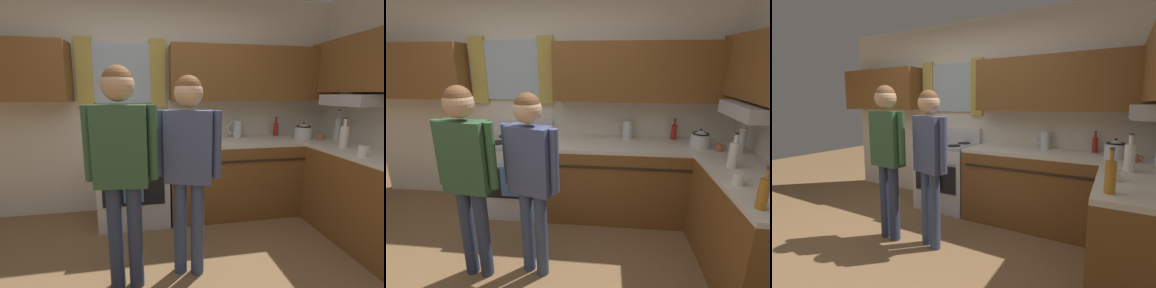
{
  "view_description": "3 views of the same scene",
  "coord_description": "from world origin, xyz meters",
  "views": [
    {
      "loc": [
        -0.11,
        -1.39,
        1.45
      ],
      "look_at": [
        0.26,
        0.63,
        1.05
      ],
      "focal_mm": 24.37,
      "sensor_mm": 36.0,
      "label": 1
    },
    {
      "loc": [
        0.78,
        -1.4,
        1.8
      ],
      "look_at": [
        0.56,
        0.68,
        1.15
      ],
      "focal_mm": 25.09,
      "sensor_mm": 36.0,
      "label": 2
    },
    {
      "loc": [
        1.79,
        -1.63,
        1.44
      ],
      "look_at": [
        0.33,
        0.98,
        1.01
      ],
      "focal_mm": 25.59,
      "sensor_mm": 36.0,
      "label": 3
    }
  ],
  "objects": [
    {
      "name": "bottle_tall_clear",
      "position": [
        2.15,
        1.33,
        1.04
      ],
      "size": [
        0.07,
        0.07,
        0.37
      ],
      "color": "silver",
      "rests_on": "kitchen_counter_run"
    },
    {
      "name": "mug_ceramic_white",
      "position": [
        1.8,
        0.57,
        0.95
      ],
      "size": [
        0.13,
        0.08,
        0.09
      ],
      "color": "white",
      "rests_on": "kitchen_counter_run"
    },
    {
      "name": "bottle_sauce_red",
      "position": [
        1.59,
        1.77,
        0.99
      ],
      "size": [
        0.06,
        0.06,
        0.25
      ],
      "color": "red",
      "rests_on": "kitchen_counter_run"
    },
    {
      "name": "stovetop_kettle",
      "position": [
        1.8,
        1.47,
        1.0
      ],
      "size": [
        0.27,
        0.2,
        0.21
      ],
      "color": "silver",
      "rests_on": "kitchen_counter_run"
    },
    {
      "name": "adult_in_plaid",
      "position": [
        0.21,
        0.51,
        0.99
      ],
      "size": [
        0.47,
        0.25,
        1.58
      ],
      "color": "#38476B",
      "rests_on": "ground"
    },
    {
      "name": "water_pitcher",
      "position": [
        1.04,
        1.73,
        1.01
      ],
      "size": [
        0.19,
        0.11,
        0.22
      ],
      "color": "silver",
      "rests_on": "kitchen_counter_run"
    },
    {
      "name": "adult_left",
      "position": [
        -0.28,
        0.44,
        1.03
      ],
      "size": [
        0.51,
        0.22,
        1.63
      ],
      "color": "#2D3856",
      "rests_on": "ground"
    },
    {
      "name": "cup_terracotta",
      "position": [
        1.96,
        1.37,
        0.94
      ],
      "size": [
        0.11,
        0.07,
        0.08
      ],
      "color": "#B76642",
      "rests_on": "kitchen_counter_run"
    },
    {
      "name": "kitchen_counter_run",
      "position": [
        1.5,
        1.22,
        0.45
      ],
      "size": [
        2.15,
        1.8,
        0.9
      ],
      "color": "brown",
      "rests_on": "ground"
    },
    {
      "name": "stove_oven",
      "position": [
        -0.24,
        1.54,
        0.47
      ],
      "size": [
        0.75,
        0.67,
        1.1
      ],
      "color": "silver",
      "rests_on": "ground"
    },
    {
      "name": "bottle_milk_white",
      "position": [
        1.9,
        0.93,
        1.02
      ],
      "size": [
        0.08,
        0.08,
        0.31
      ],
      "color": "white",
      "rests_on": "kitchen_counter_run"
    },
    {
      "name": "back_wall_unit",
      "position": [
        0.04,
        1.82,
        1.44
      ],
      "size": [
        4.6,
        0.42,
        2.6
      ],
      "color": "silver",
      "rests_on": "ground"
    }
  ]
}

